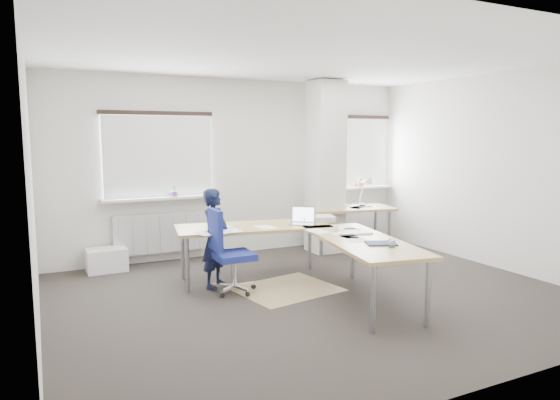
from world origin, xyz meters
name	(u,v)px	position (x,y,z in m)	size (l,w,h in m)	color
ground	(316,295)	(0.00, 0.00, 0.00)	(6.00, 6.00, 0.00)	#292521
room_shell	(312,149)	(0.18, 0.45, 1.75)	(6.04, 5.04, 2.82)	silver
floor_mat	(286,289)	(-0.22, 0.37, 0.00)	(1.18, 1.00, 0.01)	#957D51
white_crate	(107,260)	(-2.12, 2.25, 0.16)	(0.54, 0.38, 0.33)	white
desk_main	(307,235)	(0.03, 0.27, 0.69)	(2.40, 2.98, 0.96)	olive
desk_side	(350,210)	(1.70, 1.81, 0.69)	(1.50, 0.93, 1.22)	olive
task_chair	(231,269)	(-0.88, 0.55, 0.29)	(0.57, 0.56, 1.04)	navy
person	(215,238)	(-0.97, 0.86, 0.63)	(0.46, 0.30, 1.26)	black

